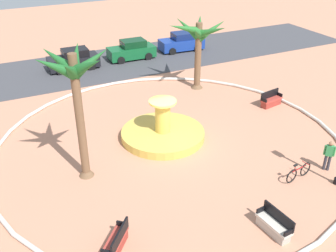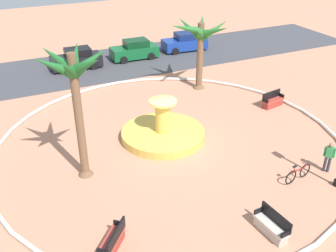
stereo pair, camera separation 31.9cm
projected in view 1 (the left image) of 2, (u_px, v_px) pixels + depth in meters
ground_plane at (170, 144)px, 21.42m from camera, size 80.00×80.00×0.00m
plaza_curb at (170, 142)px, 21.37m from camera, size 18.86×18.86×0.20m
street_asphalt at (97, 66)px, 32.31m from camera, size 48.00×8.00×0.03m
fountain at (163, 133)px, 21.82m from camera, size 4.68×4.68×2.31m
palm_tree_near_fountain at (198, 38)px, 26.52m from camera, size 4.31×4.14×4.97m
palm_tree_by_curb at (75, 83)px, 16.51m from camera, size 3.30×3.26×6.36m
bench_east at (271, 101)px, 25.49m from camera, size 1.66×0.77×1.00m
bench_west at (274, 226)px, 15.31m from camera, size 0.63×1.64×1.00m
bench_north at (116, 243)px, 14.50m from camera, size 1.43×1.53×1.00m
bicycle_red_frame at (299, 172)px, 18.40m from camera, size 1.71×0.46×0.94m
person_cyclist_helmet at (329, 154)px, 18.82m from camera, size 0.39×0.41×1.62m
parked_car_leftmost at (74, 60)px, 31.27m from camera, size 4.02×1.96×1.67m
parked_car_second at (132, 50)px, 33.45m from camera, size 4.03×1.98×1.67m
parked_car_third at (182, 42)px, 35.54m from camera, size 4.10×2.12×1.67m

